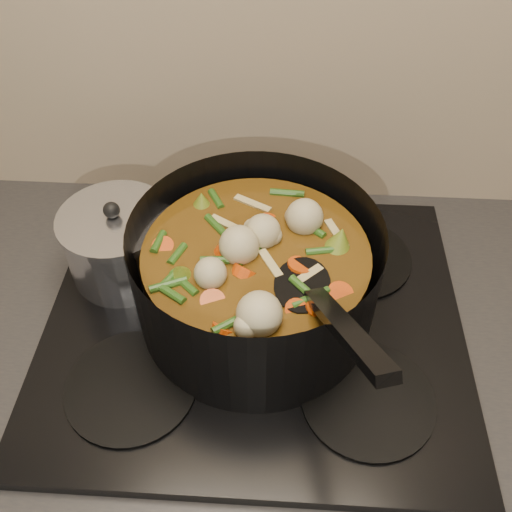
{
  "coord_description": "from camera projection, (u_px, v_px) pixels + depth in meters",
  "views": [
    {
      "loc": [
        0.03,
        1.41,
        1.62
      ],
      "look_at": [
        0.0,
        1.94,
        1.05
      ],
      "focal_mm": 40.0,
      "sensor_mm": 36.0,
      "label": 1
    }
  ],
  "objects": [
    {
      "name": "stockpot",
      "position": [
        256.0,
        276.0,
        0.81
      ],
      "size": [
        0.37,
        0.46,
        0.25
      ],
      "rotation": [
        0.0,
        0.0,
        0.09
      ],
      "color": "black",
      "rests_on": "stovetop"
    },
    {
      "name": "saucepan",
      "position": [
        120.0,
        244.0,
        0.88
      ],
      "size": [
        0.17,
        0.17,
        0.14
      ],
      "rotation": [
        0.0,
        0.0,
        0.01
      ],
      "color": "silver",
      "rests_on": "stovetop"
    },
    {
      "name": "stovetop",
      "position": [
        254.0,
        320.0,
        0.87
      ],
      "size": [
        0.62,
        0.54,
        0.03
      ],
      "color": "black",
      "rests_on": "counter"
    },
    {
      "name": "counter",
      "position": [
        255.0,
        454.0,
        1.2
      ],
      "size": [
        2.64,
        0.64,
        0.91
      ],
      "color": "brown",
      "rests_on": "ground"
    }
  ]
}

